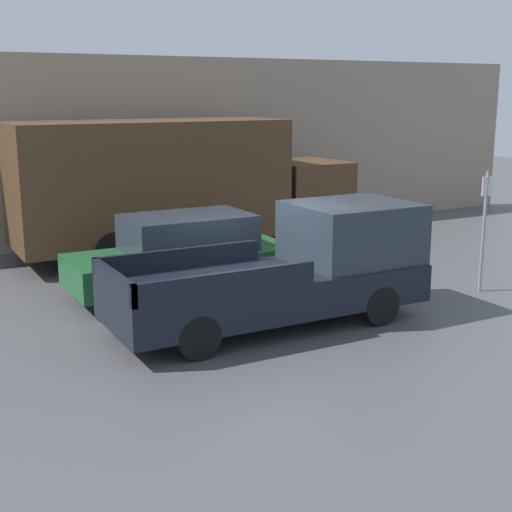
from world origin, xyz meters
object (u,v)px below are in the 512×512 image
at_px(car, 184,254).
at_px(delivery_truck, 175,183).
at_px(parking_sign, 484,225).
at_px(pickup_truck, 296,270).
at_px(newspaper_box, 126,224).

relative_size(car, delivery_truck, 0.52).
distance_m(delivery_truck, parking_sign, 7.75).
distance_m(pickup_truck, parking_sign, 4.51).
xyz_separation_m(parking_sign, newspaper_box, (-5.03, 8.24, -0.87)).
distance_m(parking_sign, newspaper_box, 9.69).
height_order(pickup_truck, newspaper_box, pickup_truck).
relative_size(pickup_truck, delivery_truck, 0.65).
bearing_deg(car, delivery_truck, 70.06).
distance_m(pickup_truck, newspaper_box, 8.09).
relative_size(parking_sign, newspaper_box, 2.27).
distance_m(car, newspaper_box, 5.45).
xyz_separation_m(car, delivery_truck, (1.32, 3.64, 1.00)).
bearing_deg(pickup_truck, parking_sign, -2.16).
bearing_deg(parking_sign, car, 153.23).
relative_size(pickup_truck, car, 1.24).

